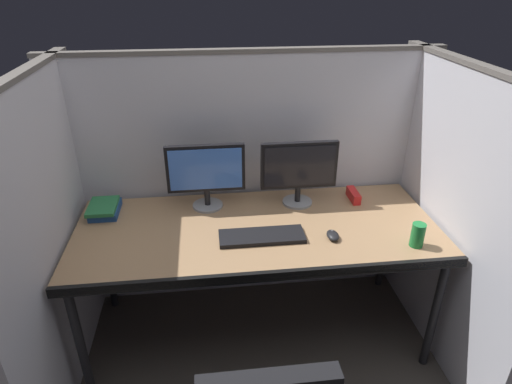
% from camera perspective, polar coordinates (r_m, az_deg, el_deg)
% --- Properties ---
extents(ground_plane, '(8.00, 8.00, 0.00)m').
position_cam_1_polar(ground_plane, '(2.56, 1.00, -22.47)').
color(ground_plane, '#423D38').
extents(cubicle_partition_rear, '(2.21, 0.06, 1.57)m').
position_cam_1_polar(cubicle_partition_rear, '(2.66, -1.00, 1.39)').
color(cubicle_partition_rear, silver).
rests_on(cubicle_partition_rear, ground).
extents(cubicle_partition_left, '(0.06, 1.41, 1.57)m').
position_cam_1_polar(cubicle_partition_left, '(2.30, -25.11, -5.95)').
color(cubicle_partition_left, silver).
rests_on(cubicle_partition_left, ground).
extents(cubicle_partition_right, '(0.06, 1.41, 1.57)m').
position_cam_1_polar(cubicle_partition_right, '(2.49, 23.81, -3.00)').
color(cubicle_partition_right, silver).
rests_on(cubicle_partition_right, ground).
extents(desk, '(1.90, 0.80, 0.74)m').
position_cam_1_polar(desk, '(2.31, 0.18, -5.77)').
color(desk, '#997551').
rests_on(desk, ground).
extents(monitor_left, '(0.43, 0.17, 0.37)m').
position_cam_1_polar(monitor_left, '(2.40, -6.59, 2.60)').
color(monitor_left, gray).
rests_on(monitor_left, desk).
extents(monitor_right, '(0.43, 0.17, 0.37)m').
position_cam_1_polar(monitor_right, '(2.43, 5.65, 3.02)').
color(monitor_right, gray).
rests_on(monitor_right, desk).
extents(keyboard_main, '(0.43, 0.15, 0.02)m').
position_cam_1_polar(keyboard_main, '(2.20, 0.77, -5.83)').
color(keyboard_main, black).
rests_on(keyboard_main, desk).
extents(computer_mouse, '(0.06, 0.10, 0.04)m').
position_cam_1_polar(computer_mouse, '(2.22, 10.04, -5.62)').
color(computer_mouse, black).
rests_on(computer_mouse, desk).
extents(red_stapler, '(0.04, 0.15, 0.06)m').
position_cam_1_polar(red_stapler, '(2.60, 12.66, -0.42)').
color(red_stapler, red).
rests_on(red_stapler, desk).
extents(soda_can, '(0.07, 0.07, 0.12)m').
position_cam_1_polar(soda_can, '(2.25, 20.45, -5.31)').
color(soda_can, '#197233').
rests_on(soda_can, desk).
extents(book_stack, '(0.16, 0.22, 0.06)m').
position_cam_1_polar(book_stack, '(2.54, -19.27, -2.07)').
color(book_stack, '#1E478C').
rests_on(book_stack, desk).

